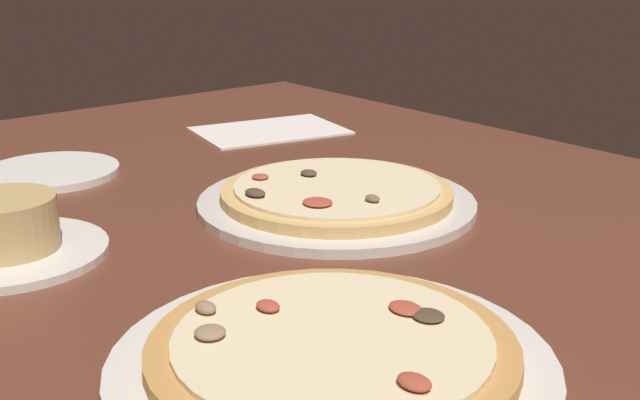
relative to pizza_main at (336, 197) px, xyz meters
The scene contains 6 objects.
dining_table 13.94cm from the pizza_main, 125.07° to the left, with size 150.00×110.00×4.00cm, color brown.
pizza_main is the anchor object (origin of this frame).
pizza_side 34.72cm from the pizza_main, 138.75° to the left, with size 30.54×30.54×3.39cm.
ramekin_on_saucer 33.52cm from the pizza_main, 75.35° to the left, with size 17.92×17.92×5.73cm.
side_plate 37.09cm from the pizza_main, 30.66° to the left, with size 16.50×16.50×0.90cm, color white.
paper_menu 36.95cm from the pizza_main, 25.05° to the right, with size 14.73×21.22×0.30cm, color white.
Camera 1 is at (-55.48, 43.67, 32.23)cm, focal length 45.67 mm.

